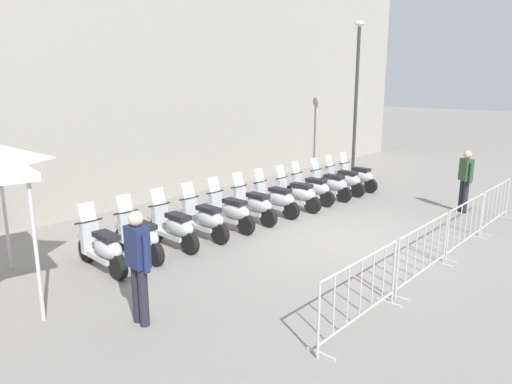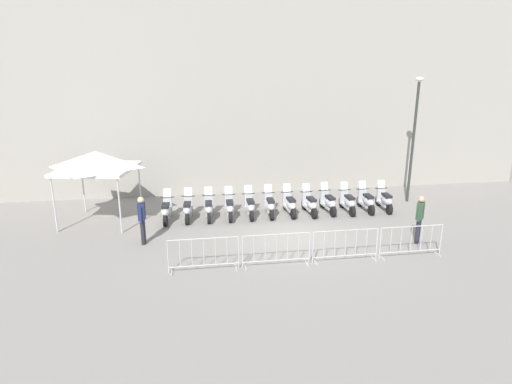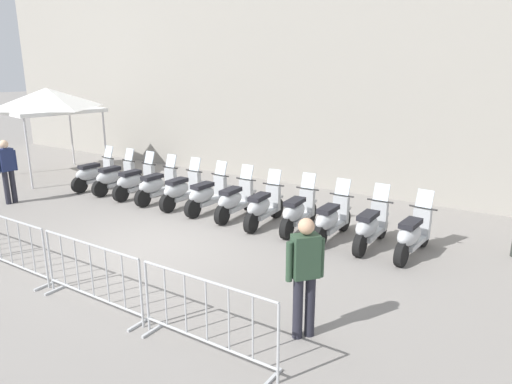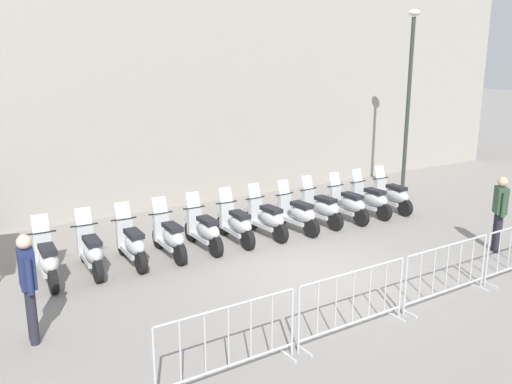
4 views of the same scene
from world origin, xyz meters
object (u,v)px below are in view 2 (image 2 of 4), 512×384
Objects in this scene: street_lamp at (414,128)px; barrier_segment_2 at (345,246)px; motorcycle_1 at (188,210)px; motorcycle_2 at (209,209)px; motorcycle_6 at (290,205)px; motorcycle_10 at (366,201)px; officer_mid_plaza at (420,217)px; motorcycle_11 at (385,201)px; motorcycle_7 at (310,204)px; motorcycle_9 at (348,202)px; motorcycle_3 at (230,208)px; officer_near_row_end at (142,217)px; motorcycle_8 at (328,203)px; motorcycle_0 at (166,211)px; motorcycle_4 at (250,207)px; barrier_segment_1 at (276,250)px; barrier_segment_3 at (411,241)px; motorcycle_5 at (270,206)px; canopy_tent at (96,161)px; barrier_segment_0 at (204,255)px.

barrier_segment_2 is at bearing -121.11° from street_lamp.
motorcycle_1 and motorcycle_2 have the same top height.
motorcycle_10 is at bearing 10.52° from motorcycle_6.
motorcycle_11 is at bearing 93.54° from officer_mid_plaza.
motorcycle_11 is at bearing 11.77° from motorcycle_7.
barrier_segment_2 is at bearing -100.79° from motorcycle_9.
motorcycle_3 is (1.69, 0.31, 0.00)m from motorcycle_1.
motorcycle_2 is 3.34m from officer_near_row_end.
motorcycle_9 is 0.81× the size of barrier_segment_2.
barrier_segment_2 is (-0.09, -4.85, 0.07)m from motorcycle_8.
motorcycle_1 is 2.80m from officer_near_row_end.
motorcycle_0 is 1.01× the size of motorcycle_8.
barrier_segment_1 is at bearing -76.92° from motorcycle_4.
motorcycle_10 is at bearing 9.11° from motorcycle_8.
motorcycle_2 is at bearing 154.57° from barrier_segment_3.
officer_mid_plaza reaches higher than motorcycle_5.
street_lamp is at bearing 17.09° from motorcycle_1.
street_lamp is at bearing 16.88° from motorcycle_0.
motorcycle_6 is at bearing 32.21° from officer_near_row_end.
motorcycle_4 is at bearing -168.64° from motorcycle_5.
motorcycle_4 reaches higher than barrier_segment_2.
barrier_segment_2 is 2.25m from barrier_segment_3.
barrier_segment_3 is at bearing -14.47° from canopy_tent.
motorcycle_0 is at bearing -168.89° from motorcycle_10.
motorcycle_2 is 0.81× the size of barrier_segment_1.
motorcycle_2 is 1.00× the size of motorcycle_5.
motorcycle_0 is at bearing 1.73° from canopy_tent.
motorcycle_8 reaches higher than barrier_segment_2.
canopy_tent is at bearing -166.00° from street_lamp.
motorcycle_11 is 7.47m from barrier_segment_1.
motorcycle_5 is 0.86m from motorcycle_6.
barrier_segment_1 is 8.28m from canopy_tent.
motorcycle_3 is 1.00× the size of motorcycle_4.
barrier_segment_2 is at bearing -80.94° from motorcycle_7.
motorcycle_3 is 1.71m from motorcycle_5.
motorcycle_10 is 5.42m from barrier_segment_2.
motorcycle_1 and motorcycle_5 have the same top height.
motorcycle_11 is at bearing 85.20° from barrier_segment_3.
motorcycle_7 is at bearing 29.09° from officer_near_row_end.
street_lamp is (10.68, 3.24, 2.99)m from motorcycle_0.
barrier_segment_0 is 6.74m from barrier_segment_3.
officer_near_row_end is at bearing 175.42° from barrier_segment_3.
barrier_segment_2 is (5.80, -3.68, 0.07)m from motorcycle_1.
motorcycle_7 and motorcycle_10 have the same top height.
motorcycle_0 and motorcycle_3 have the same top height.
motorcycle_6 reaches higher than barrier_segment_2.
motorcycle_6 is at bearing -169.44° from motorcycle_11.
motorcycle_5 is 4.98m from barrier_segment_2.
motorcycle_9 is (1.67, 0.35, 0.00)m from motorcycle_7.
motorcycle_7 reaches higher than barrier_segment_1.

